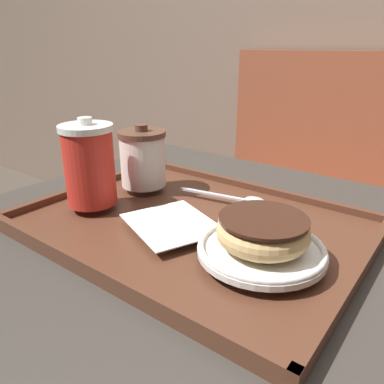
# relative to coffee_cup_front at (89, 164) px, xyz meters

# --- Properties ---
(cafe_table) EXTENTS (0.79, 0.75, 0.74)m
(cafe_table) POSITION_rel_coffee_cup_front_xyz_m (0.17, 0.08, -0.28)
(cafe_table) COLOR #38332D
(cafe_table) RESTS_ON ground_plane
(serving_tray) EXTENTS (0.52, 0.39, 0.02)m
(serving_tray) POSITION_rel_coffee_cup_front_xyz_m (0.17, 0.06, -0.09)
(serving_tray) COLOR #512D1E
(serving_tray) RESTS_ON cafe_table
(napkin_paper) EXTENTS (0.17, 0.16, 0.00)m
(napkin_paper) POSITION_rel_coffee_cup_front_xyz_m (0.16, 0.02, -0.07)
(napkin_paper) COLOR white
(napkin_paper) RESTS_ON serving_tray
(coffee_cup_front) EXTENTS (0.09, 0.09, 0.15)m
(coffee_cup_front) POSITION_rel_coffee_cup_front_xyz_m (0.00, 0.00, 0.00)
(coffee_cup_front) COLOR red
(coffee_cup_front) RESTS_ON serving_tray
(coffee_cup_rear) EXTENTS (0.09, 0.09, 0.12)m
(coffee_cup_rear) POSITION_rel_coffee_cup_front_xyz_m (0.01, 0.12, -0.01)
(coffee_cup_rear) COLOR white
(coffee_cup_rear) RESTS_ON serving_tray
(plate_with_chocolate_donut) EXTENTS (0.17, 0.17, 0.01)m
(plate_with_chocolate_donut) POSITION_rel_coffee_cup_front_xyz_m (0.31, 0.02, -0.06)
(plate_with_chocolate_donut) COLOR white
(plate_with_chocolate_donut) RESTS_ON serving_tray
(donut_chocolate_glazed) EXTENTS (0.12, 0.12, 0.04)m
(donut_chocolate_glazed) POSITION_rel_coffee_cup_front_xyz_m (0.31, 0.02, -0.04)
(donut_chocolate_glazed) COLOR #DBB270
(donut_chocolate_glazed) RESTS_ON plate_with_chocolate_donut
(spoon) EXTENTS (0.16, 0.04, 0.01)m
(spoon) POSITION_rel_coffee_cup_front_xyz_m (0.20, 0.16, -0.06)
(spoon) COLOR silver
(spoon) RESTS_ON serving_tray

